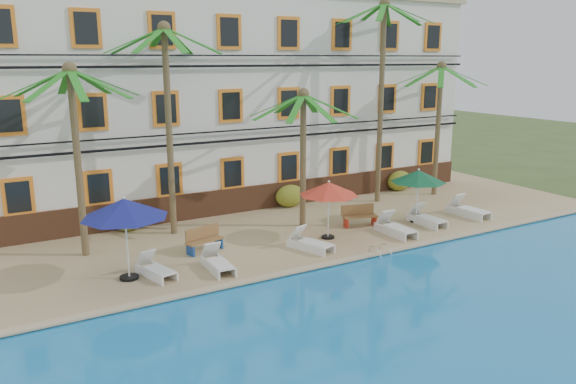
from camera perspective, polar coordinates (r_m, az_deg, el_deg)
ground at (r=21.52m, az=5.90°, el=-6.55°), size 100.00×100.00×0.00m
pool_deck at (r=25.49m, az=-0.67°, el=-2.99°), size 30.00×12.00×0.25m
swimming_pool at (r=16.79m, az=20.34°, el=-12.96°), size 26.00×12.00×0.20m
pool_coping at (r=20.75m, az=7.37°, el=-6.54°), size 30.00×0.35×0.06m
hotel_building at (r=28.97m, az=-5.59°, el=9.50°), size 25.40×6.44×10.22m
palm_a at (r=21.16m, az=-20.82°, el=5.76°), size 4.62×4.62×6.98m
palm_b at (r=22.82m, az=-12.13°, el=9.01°), size 4.62×4.62×8.47m
palm_c at (r=23.58m, az=1.55°, el=5.76°), size 4.62×4.62×5.90m
palm_d at (r=28.02m, az=9.52°, el=11.49°), size 4.62×4.62×9.87m
palm_e at (r=30.29m, az=15.09°, el=8.19°), size 4.62×4.62×6.94m
shrub_left at (r=24.48m, az=-15.81°, el=-2.56°), size 1.50×0.90×1.10m
shrub_mid at (r=27.31m, az=0.19°, el=-0.40°), size 1.50×0.90×1.10m
shrub_right at (r=31.29m, az=11.26°, el=1.13°), size 1.50×0.90×1.10m
umbrella_blue at (r=18.70m, az=-16.27°, el=-1.63°), size 2.81×2.81×2.80m
umbrella_red at (r=22.28m, az=4.16°, el=0.30°), size 2.38×2.38×2.38m
umbrella_green at (r=25.13m, az=13.10°, el=1.55°), size 2.41×2.41×2.41m
lounger_a at (r=19.33m, az=-13.33°, el=-7.59°), size 1.03×1.82×0.82m
lounger_b at (r=19.50m, az=-7.19°, el=-7.08°), size 0.71×1.85×0.86m
lounger_c at (r=21.35m, az=2.22°, el=-5.15°), size 1.24×1.96×0.87m
lounger_d at (r=23.53m, az=10.82°, el=-3.55°), size 0.71×1.98×0.93m
lounger_e at (r=25.24m, az=13.87°, el=-2.57°), size 0.71×1.90×0.89m
lounger_f at (r=27.09m, az=17.79°, el=-1.69°), size 0.88×2.09×0.96m
bench_left at (r=21.34m, az=-8.58°, el=-4.77°), size 1.57×0.82×0.93m
bench_right at (r=24.47m, az=7.28°, el=-2.35°), size 1.57×0.85×0.93m
pool_ladder at (r=21.17m, az=9.32°, el=-6.29°), size 0.54×0.74×0.74m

